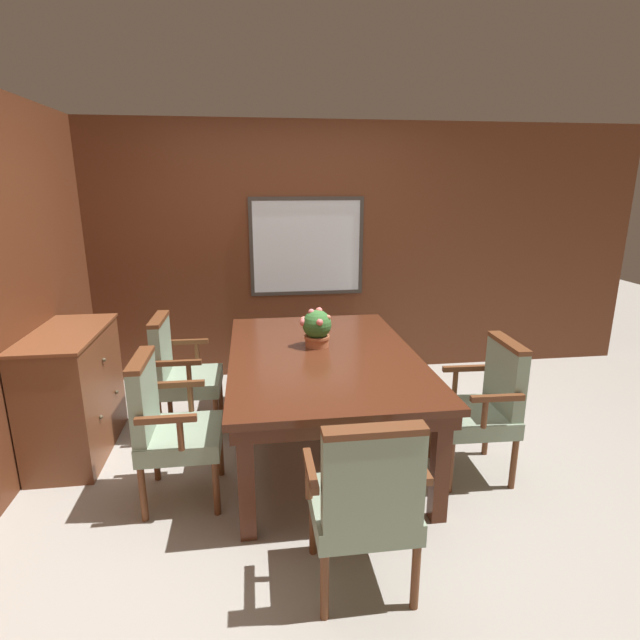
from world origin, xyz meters
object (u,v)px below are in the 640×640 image
at_px(dining_table, 323,365).
at_px(chair_head_near, 366,498).
at_px(potted_plant, 317,328).
at_px(chair_right_near, 484,402).
at_px(chair_left_near, 168,423).
at_px(chair_left_far, 179,370).
at_px(sideboard_cabinet, 74,393).

distance_m(dining_table, chair_head_near, 1.35).
xyz_separation_m(dining_table, potted_plant, (-0.02, 0.16, 0.23)).
xyz_separation_m(chair_right_near, chair_head_near, (-1.00, -0.90, 0.00)).
bearing_deg(potted_plant, chair_left_near, -147.47).
bearing_deg(chair_left_near, dining_table, -65.23).
height_order(dining_table, potted_plant, potted_plant).
height_order(chair_right_near, chair_left_far, same).
xyz_separation_m(chair_left_near, chair_left_far, (-0.05, 0.89, 0.00)).
height_order(chair_left_near, sideboard_cabinet, chair_left_near).
bearing_deg(chair_left_far, dining_table, -111.32).
relative_size(chair_left_far, potted_plant, 3.23).
xyz_separation_m(chair_head_near, sideboard_cabinet, (-1.75, 1.55, -0.05)).
relative_size(dining_table, chair_left_far, 2.15).
distance_m(chair_left_near, chair_head_near, 1.34).
xyz_separation_m(dining_table, chair_head_near, (0.00, -1.34, -0.15)).
distance_m(chair_right_near, chair_head_near, 1.34).
xyz_separation_m(dining_table, sideboard_cabinet, (-1.75, 0.21, -0.20)).
height_order(chair_right_near, sideboard_cabinet, chair_right_near).
xyz_separation_m(chair_left_far, sideboard_cabinet, (-0.70, -0.22, -0.05)).
bearing_deg(potted_plant, dining_table, -82.07).
distance_m(chair_left_near, chair_left_far, 0.89).
bearing_deg(chair_right_near, sideboard_cabinet, -101.14).
bearing_deg(chair_left_near, potted_plant, -57.43).
xyz_separation_m(chair_left_near, chair_right_near, (2.00, 0.01, 0.00)).
height_order(potted_plant, sideboard_cabinet, potted_plant).
distance_m(chair_right_near, potted_plant, 1.25).
bearing_deg(sideboard_cabinet, chair_left_near, -41.62).
xyz_separation_m(dining_table, chair_left_far, (-1.05, 0.43, -0.15)).
height_order(chair_left_far, chair_head_near, same).
bearing_deg(potted_plant, chair_right_near, -30.80).
height_order(chair_right_near, potted_plant, potted_plant).
xyz_separation_m(chair_left_near, potted_plant, (0.98, 0.62, 0.37)).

